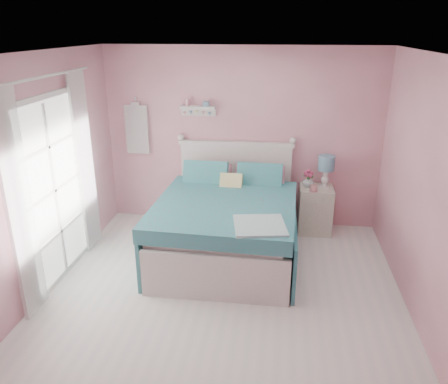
% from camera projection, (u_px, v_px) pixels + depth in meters
% --- Properties ---
extents(floor, '(4.50, 4.50, 0.00)m').
position_uv_depth(floor, '(220.00, 305.00, 4.74)').
color(floor, white).
rests_on(floor, ground).
extents(room_shell, '(4.50, 4.50, 4.50)m').
position_uv_depth(room_shell, '(220.00, 166.00, 4.18)').
color(room_shell, '#BE7880').
rests_on(room_shell, floor).
extents(bed, '(1.78, 2.21, 1.26)m').
position_uv_depth(bed, '(227.00, 225.00, 5.67)').
color(bed, silver).
rests_on(bed, floor).
extents(nightstand, '(0.47, 0.47, 0.68)m').
position_uv_depth(nightstand, '(315.00, 210.00, 6.33)').
color(nightstand, beige).
rests_on(nightstand, floor).
extents(table_lamp, '(0.23, 0.23, 0.46)m').
position_uv_depth(table_lamp, '(326.00, 165.00, 6.13)').
color(table_lamp, white).
rests_on(table_lamp, nightstand).
extents(vase, '(0.18, 0.18, 0.17)m').
position_uv_depth(vase, '(308.00, 182.00, 6.21)').
color(vase, silver).
rests_on(vase, nightstand).
extents(teacup, '(0.13, 0.13, 0.09)m').
position_uv_depth(teacup, '(313.00, 188.00, 6.06)').
color(teacup, pink).
rests_on(teacup, nightstand).
extents(roses, '(0.14, 0.11, 0.12)m').
position_uv_depth(roses, '(308.00, 174.00, 6.16)').
color(roses, '#BD406D').
rests_on(roses, vase).
extents(wall_shelf, '(0.50, 0.15, 0.25)m').
position_uv_depth(wall_shelf, '(198.00, 108.00, 6.23)').
color(wall_shelf, silver).
rests_on(wall_shelf, room_shell).
extents(hanging_dress, '(0.34, 0.03, 0.72)m').
position_uv_depth(hanging_dress, '(137.00, 130.00, 6.45)').
color(hanging_dress, white).
rests_on(hanging_dress, room_shell).
extents(french_door, '(0.04, 1.32, 2.16)m').
position_uv_depth(french_door, '(54.00, 191.00, 4.97)').
color(french_door, silver).
rests_on(french_door, floor).
extents(curtain_near, '(0.04, 0.40, 2.32)m').
position_uv_depth(curtain_near, '(20.00, 208.00, 4.24)').
color(curtain_near, white).
rests_on(curtain_near, floor).
extents(curtain_far, '(0.04, 0.40, 2.32)m').
position_uv_depth(curtain_far, '(85.00, 163.00, 5.62)').
color(curtain_far, white).
rests_on(curtain_far, floor).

